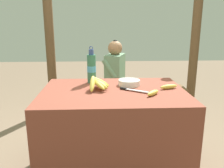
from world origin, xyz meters
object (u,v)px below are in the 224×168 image
object	(u,v)px
loose_banana_side	(169,87)
loose_banana_front	(153,93)
support_post_far	(196,32)
serving_bowl	(129,82)
water_bottle	(92,68)
knife	(130,89)
wooden_bench	(125,92)
banana_bunch_ripe	(97,82)
banana_bunch_green	(160,83)
support_post_near	(49,32)
seated_vendor	(112,74)

from	to	relation	value
loose_banana_side	loose_banana_front	bearing A→B (deg)	-134.88
loose_banana_side	support_post_far	size ratio (longest dim) A/B	0.07
serving_bowl	water_bottle	distance (m)	0.36
water_bottle	loose_banana_front	world-z (taller)	water_bottle
knife	wooden_bench	world-z (taller)	knife
banana_bunch_ripe	support_post_far	distance (m)	2.07
banana_bunch_green	support_post_near	xyz separation A→B (m)	(-1.50, 0.29, 0.67)
water_bottle	loose_banana_front	bearing A→B (deg)	-40.92
banana_bunch_green	loose_banana_front	bearing A→B (deg)	-106.31
loose_banana_side	water_bottle	bearing A→B (deg)	159.26
loose_banana_side	knife	distance (m)	0.33
loose_banana_side	banana_bunch_green	size ratio (longest dim) A/B	0.70
banana_bunch_ripe	water_bottle	world-z (taller)	water_bottle
serving_bowl	banana_bunch_green	xyz separation A→B (m)	(0.55, 1.09, -0.30)
wooden_bench	seated_vendor	bearing A→B (deg)	-174.59
banana_bunch_green	support_post_far	bearing A→B (deg)	27.84
loose_banana_front	banana_bunch_green	size ratio (longest dim) A/B	0.56
serving_bowl	banana_bunch_green	size ratio (longest dim) A/B	0.82
knife	wooden_bench	size ratio (longest dim) A/B	0.14
knife	seated_vendor	size ratio (longest dim) A/B	0.21
loose_banana_front	knife	xyz separation A→B (m)	(-0.16, 0.13, -0.01)
banana_bunch_ripe	support_post_near	distance (m)	1.68
wooden_bench	support_post_far	bearing A→B (deg)	15.76
loose_banana_side	banana_bunch_green	world-z (taller)	loose_banana_side
serving_bowl	loose_banana_side	distance (m)	0.34
banana_bunch_green	support_post_far	size ratio (longest dim) A/B	0.10
banana_bunch_ripe	seated_vendor	world-z (taller)	seated_vendor
seated_vendor	support_post_near	xyz separation A→B (m)	(-0.85, 0.31, 0.53)
banana_bunch_ripe	banana_bunch_green	xyz separation A→B (m)	(0.83, 1.20, -0.33)
loose_banana_front	banana_bunch_green	xyz separation A→B (m)	(0.41, 1.39, -0.29)
wooden_bench	seated_vendor	xyz separation A→B (m)	(-0.18, -0.02, 0.26)
banana_bunch_ripe	water_bottle	distance (m)	0.25
loose_banana_side	serving_bowl	bearing A→B (deg)	157.37
water_bottle	support_post_far	size ratio (longest dim) A/B	0.15
serving_bowl	loose_banana_side	bearing A→B (deg)	-22.63
banana_bunch_ripe	wooden_bench	distance (m)	1.34
loose_banana_side	support_post_near	distance (m)	2.01
loose_banana_side	seated_vendor	world-z (taller)	seated_vendor
banana_bunch_ripe	loose_banana_front	bearing A→B (deg)	-23.60
loose_banana_side	wooden_bench	xyz separation A→B (m)	(-0.24, 1.22, -0.41)
support_post_near	banana_bunch_green	bearing A→B (deg)	-11.03
knife	serving_bowl	bearing A→B (deg)	119.19
loose_banana_front	wooden_bench	xyz separation A→B (m)	(-0.07, 1.39, -0.41)
banana_bunch_ripe	loose_banana_side	size ratio (longest dim) A/B	1.62
knife	wooden_bench	distance (m)	1.33
loose_banana_front	seated_vendor	bearing A→B (deg)	100.33
wooden_bench	banana_bunch_green	bearing A→B (deg)	-0.32
banana_bunch_green	support_post_far	distance (m)	0.92
banana_bunch_ripe	loose_banana_front	xyz separation A→B (m)	(0.42, -0.18, -0.04)
water_bottle	support_post_far	world-z (taller)	support_post_far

